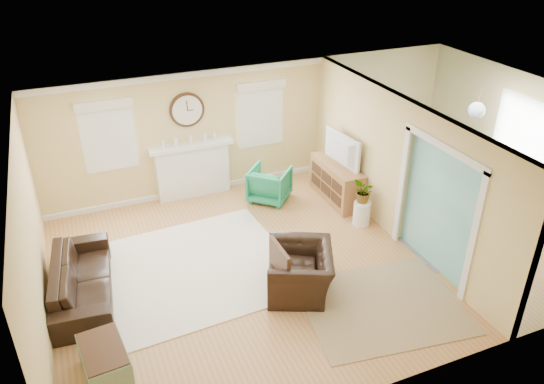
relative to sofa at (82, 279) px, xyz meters
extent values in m
plane|color=#A77045|center=(3.97, -0.34, -0.32)|extent=(9.00, 9.00, 0.00)
cube|color=#D7BD6C|center=(3.97, 2.66, 0.98)|extent=(9.00, 0.02, 2.60)
cube|color=#D7BD6C|center=(3.97, -3.34, 0.98)|extent=(9.00, 0.02, 2.60)
cube|color=#D7BD6C|center=(-0.53, -0.34, 0.98)|extent=(0.02, 6.00, 2.60)
cube|color=#D7BD6C|center=(8.47, -0.34, 0.98)|extent=(0.02, 6.00, 2.60)
cube|color=white|center=(3.97, -0.34, 2.28)|extent=(9.00, 6.00, 0.02)
cube|color=#D7BD6C|center=(5.47, 1.06, 0.98)|extent=(0.12, 3.20, 2.60)
cube|color=#D7BD6C|center=(5.47, -2.84, 0.98)|extent=(0.12, 1.00, 2.60)
cube|color=#D7BD6C|center=(5.47, -1.44, 2.08)|extent=(0.12, 1.80, 0.40)
cube|color=white|center=(5.40, -0.54, 0.78)|extent=(0.04, 0.12, 2.20)
cube|color=white|center=(5.40, -2.34, 0.78)|extent=(0.04, 0.12, 2.20)
cube|color=white|center=(5.40, -1.44, 1.88)|extent=(0.04, 1.92, 0.12)
cube|color=#60A6A3|center=(5.54, -0.34, 0.98)|extent=(0.02, 6.00, 2.60)
cube|color=white|center=(2.47, 2.54, 0.23)|extent=(1.50, 0.24, 1.10)
cube|color=white|center=(2.47, 2.51, 0.81)|extent=(1.70, 0.30, 0.08)
cube|color=black|center=(2.47, 2.64, 0.18)|extent=(0.85, 0.02, 0.75)
cube|color=gold|center=(2.47, 2.53, 0.10)|extent=(0.85, 0.02, 0.62)
cylinder|color=#432D1A|center=(2.47, 2.63, 1.53)|extent=(0.70, 0.06, 0.70)
cylinder|color=silver|center=(2.47, 2.60, 1.53)|extent=(0.60, 0.01, 0.60)
cube|color=black|center=(2.47, 2.59, 1.63)|extent=(0.02, 0.01, 0.20)
cube|color=black|center=(2.53, 2.59, 1.53)|extent=(0.12, 0.01, 0.02)
cube|color=white|center=(0.92, 2.64, 1.23)|extent=(0.90, 0.03, 1.30)
cube|color=white|center=(0.92, 2.61, 1.23)|extent=(1.00, 0.04, 1.40)
cube|color=silver|center=(0.92, 2.57, 1.86)|extent=(1.05, 0.10, 0.18)
cube|color=white|center=(4.02, 2.64, 1.23)|extent=(0.90, 0.03, 1.30)
cube|color=white|center=(4.02, 2.61, 1.23)|extent=(1.00, 0.04, 1.40)
cube|color=silver|center=(4.02, 2.57, 1.86)|extent=(1.05, 0.10, 0.18)
cube|color=white|center=(8.44, -0.34, 0.78)|extent=(0.03, 1.60, 2.10)
cube|color=white|center=(8.41, -0.34, 0.78)|extent=(0.03, 1.70, 2.20)
cylinder|color=gold|center=(6.97, -0.34, 2.13)|extent=(0.02, 0.02, 0.30)
sphere|color=white|center=(6.97, -0.34, 1.88)|extent=(0.30, 0.30, 0.30)
cube|color=silver|center=(1.69, -0.01, -0.31)|extent=(3.48, 3.06, 0.02)
cube|color=tan|center=(4.17, -2.01, -0.31)|extent=(2.61, 2.24, 0.01)
cube|color=slate|center=(6.67, -0.16, -0.31)|extent=(2.44, 3.05, 0.01)
imported|color=black|center=(0.00, 0.00, 0.00)|extent=(1.07, 2.25, 0.63)
imported|color=black|center=(3.16, -1.18, 0.05)|extent=(1.37, 1.44, 0.74)
imported|color=#1F7346|center=(3.85, 1.73, 0.04)|extent=(1.09, 1.09, 0.71)
cube|color=gray|center=(0.11, -1.82, -0.08)|extent=(0.61, 0.91, 0.48)
cube|color=#432D1A|center=(0.11, -1.82, 0.17)|extent=(0.58, 0.86, 0.02)
cube|color=#99693E|center=(5.12, 1.21, 0.08)|extent=(0.49, 1.46, 0.80)
cube|color=#432D1A|center=(4.87, 0.77, 0.23)|extent=(0.01, 0.39, 0.22)
cube|color=#432D1A|center=(4.87, 0.77, -0.04)|extent=(0.01, 0.39, 0.22)
cube|color=#432D1A|center=(4.87, 1.21, 0.23)|extent=(0.01, 0.39, 0.22)
cube|color=#432D1A|center=(4.87, 1.21, -0.04)|extent=(0.01, 0.39, 0.22)
cube|color=#432D1A|center=(4.87, 1.65, 0.23)|extent=(0.01, 0.39, 0.22)
cube|color=#432D1A|center=(4.87, 1.65, -0.04)|extent=(0.01, 0.39, 0.22)
imported|color=black|center=(5.10, 1.21, 0.80)|extent=(0.26, 1.12, 0.64)
cylinder|color=white|center=(5.10, 0.16, -0.08)|extent=(0.32, 0.32, 0.47)
imported|color=#337F33|center=(5.10, 0.16, 0.39)|extent=(0.53, 0.54, 0.46)
imported|color=#432D1A|center=(6.67, -0.16, 0.00)|extent=(1.22, 1.93, 0.64)
cube|color=slate|center=(6.66, 0.94, 0.12)|extent=(0.45, 0.45, 0.05)
cube|color=slate|center=(6.66, 0.94, 0.37)|extent=(0.41, 0.09, 0.49)
cylinder|color=black|center=(6.81, 1.12, -0.11)|extent=(0.03, 0.03, 0.41)
cylinder|color=black|center=(6.84, 0.79, -0.11)|extent=(0.03, 0.03, 0.41)
cylinder|color=black|center=(6.48, 1.09, -0.11)|extent=(0.03, 0.03, 0.41)
cylinder|color=black|center=(6.51, 0.76, -0.11)|extent=(0.03, 0.03, 0.41)
cube|color=slate|center=(6.64, -1.28, 0.13)|extent=(0.45, 0.45, 0.05)
cube|color=slate|center=(6.64, -1.28, 0.38)|extent=(0.42, 0.08, 0.50)
cylinder|color=black|center=(6.46, -1.43, -0.11)|extent=(0.03, 0.03, 0.42)
cylinder|color=black|center=(6.49, -1.10, -0.11)|extent=(0.03, 0.03, 0.42)
cylinder|color=black|center=(6.80, -1.46, -0.11)|extent=(0.03, 0.03, 0.42)
cylinder|color=black|center=(6.83, -1.12, -0.11)|extent=(0.03, 0.03, 0.42)
cube|color=white|center=(6.04, -0.14, 0.17)|extent=(0.51, 0.51, 0.05)
cube|color=white|center=(6.04, -0.14, 0.44)|extent=(0.11, 0.46, 0.54)
cylinder|color=black|center=(5.83, 0.02, -0.09)|extent=(0.03, 0.03, 0.45)
cylinder|color=black|center=(6.20, 0.07, -0.09)|extent=(0.03, 0.03, 0.45)
cylinder|color=black|center=(5.88, -0.35, -0.09)|extent=(0.03, 0.03, 0.45)
cylinder|color=black|center=(6.24, -0.30, -0.09)|extent=(0.03, 0.03, 0.45)
cube|color=slate|center=(7.33, -0.24, 0.17)|extent=(0.57, 0.57, 0.05)
cube|color=slate|center=(7.33, -0.24, 0.44)|extent=(0.18, 0.45, 0.54)
cylinder|color=black|center=(7.56, -0.36, -0.09)|extent=(0.03, 0.03, 0.45)
cylinder|color=black|center=(7.21, -0.47, -0.09)|extent=(0.03, 0.03, 0.45)
cylinder|color=black|center=(7.45, -0.01, -0.09)|extent=(0.03, 0.03, 0.45)
cylinder|color=black|center=(7.10, -0.12, -0.09)|extent=(0.03, 0.03, 0.45)
camera|label=1|loc=(0.19, -7.17, 5.08)|focal=35.00mm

